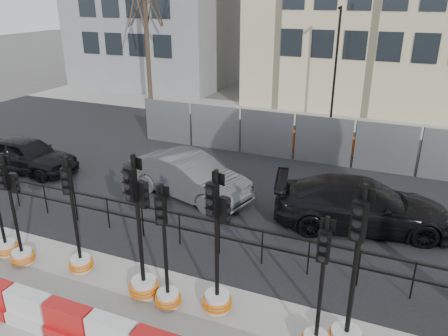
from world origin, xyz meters
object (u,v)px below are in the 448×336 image
at_px(traffic_signal_a, 3,234).
at_px(car_c, 362,205).
at_px(car_a, 27,155).
at_px(traffic_signal_d, 142,265).
at_px(traffic_signal_h, 348,319).

height_order(traffic_signal_a, car_c, traffic_signal_a).
bearing_deg(car_a, traffic_signal_d, -120.06).
height_order(traffic_signal_a, traffic_signal_h, traffic_signal_h).
xyz_separation_m(traffic_signal_d, car_a, (-8.37, 4.77, -0.14)).
xyz_separation_m(traffic_signal_h, car_c, (-0.33, 5.14, 0.01)).
height_order(traffic_signal_h, car_a, traffic_signal_h).
bearing_deg(car_a, traffic_signal_a, -140.28).
relative_size(traffic_signal_h, car_a, 0.87).
bearing_deg(car_c, traffic_signal_h, 171.47).
height_order(traffic_signal_h, car_c, traffic_signal_h).
bearing_deg(traffic_signal_a, traffic_signal_h, 2.76).
relative_size(traffic_signal_d, car_a, 0.86).
height_order(car_a, car_c, car_c).
relative_size(traffic_signal_a, traffic_signal_d, 0.86).
relative_size(traffic_signal_d, traffic_signal_h, 0.98).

